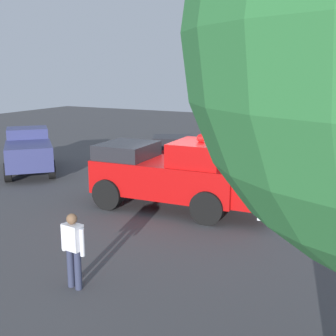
{
  "coord_description": "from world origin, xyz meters",
  "views": [
    {
      "loc": [
        13.11,
        6.33,
        4.63
      ],
      "look_at": [
        0.3,
        -0.32,
        1.37
      ],
      "focal_mm": 47.7,
      "sensor_mm": 36.0,
      "label": 1
    }
  ],
  "objects_px": {
    "vintage_fire_truck": "(174,174)",
    "parked_pickup": "(29,150)",
    "classic_hot_rod": "(166,151)",
    "traffic_cone": "(142,169)",
    "lawn_chair_near_truck": "(319,194)",
    "spectator_standing": "(73,246)",
    "spectator_seated": "(316,191)",
    "lawn_chair_by_car": "(287,189)"
  },
  "relations": [
    {
      "from": "vintage_fire_truck",
      "to": "parked_pickup",
      "type": "height_order",
      "value": "vintage_fire_truck"
    },
    {
      "from": "classic_hot_rod",
      "to": "traffic_cone",
      "type": "relative_size",
      "value": 7.45
    },
    {
      "from": "classic_hot_rod",
      "to": "lawn_chair_near_truck",
      "type": "height_order",
      "value": "classic_hot_rod"
    },
    {
      "from": "classic_hot_rod",
      "to": "spectator_standing",
      "type": "height_order",
      "value": "spectator_standing"
    },
    {
      "from": "classic_hot_rod",
      "to": "spectator_standing",
      "type": "distance_m",
      "value": 12.15
    },
    {
      "from": "parked_pickup",
      "to": "traffic_cone",
      "type": "height_order",
      "value": "parked_pickup"
    },
    {
      "from": "classic_hot_rod",
      "to": "traffic_cone",
      "type": "bearing_deg",
      "value": -3.16
    },
    {
      "from": "classic_hot_rod",
      "to": "lawn_chair_near_truck",
      "type": "bearing_deg",
      "value": 63.78
    },
    {
      "from": "lawn_chair_near_truck",
      "to": "spectator_seated",
      "type": "height_order",
      "value": "spectator_seated"
    },
    {
      "from": "vintage_fire_truck",
      "to": "lawn_chair_by_car",
      "type": "height_order",
      "value": "vintage_fire_truck"
    },
    {
      "from": "parked_pickup",
      "to": "lawn_chair_by_car",
      "type": "bearing_deg",
      "value": 91.46
    },
    {
      "from": "vintage_fire_truck",
      "to": "parked_pickup",
      "type": "distance_m",
      "value": 8.43
    },
    {
      "from": "lawn_chair_near_truck",
      "to": "spectator_seated",
      "type": "distance_m",
      "value": 0.17
    },
    {
      "from": "parked_pickup",
      "to": "lawn_chair_by_car",
      "type": "height_order",
      "value": "parked_pickup"
    },
    {
      "from": "lawn_chair_near_truck",
      "to": "spectator_seated",
      "type": "relative_size",
      "value": 0.79
    },
    {
      "from": "classic_hot_rod",
      "to": "lawn_chair_by_car",
      "type": "height_order",
      "value": "classic_hot_rod"
    },
    {
      "from": "traffic_cone",
      "to": "vintage_fire_truck",
      "type": "bearing_deg",
      "value": 43.47
    },
    {
      "from": "vintage_fire_truck",
      "to": "spectator_seated",
      "type": "distance_m",
      "value": 4.64
    },
    {
      "from": "spectator_seated",
      "to": "spectator_standing",
      "type": "relative_size",
      "value": 0.77
    },
    {
      "from": "parked_pickup",
      "to": "traffic_cone",
      "type": "bearing_deg",
      "value": 109.77
    },
    {
      "from": "vintage_fire_truck",
      "to": "spectator_standing",
      "type": "bearing_deg",
      "value": 5.61
    },
    {
      "from": "vintage_fire_truck",
      "to": "spectator_standing",
      "type": "relative_size",
      "value": 3.61
    },
    {
      "from": "lawn_chair_by_car",
      "to": "traffic_cone",
      "type": "xyz_separation_m",
      "value": [
        -1.46,
        -6.61,
        -0.28
      ]
    },
    {
      "from": "lawn_chair_near_truck",
      "to": "spectator_seated",
      "type": "xyz_separation_m",
      "value": [
        0.01,
        -0.13,
        0.11
      ]
    },
    {
      "from": "traffic_cone",
      "to": "spectator_seated",
      "type": "bearing_deg",
      "value": 77.39
    },
    {
      "from": "spectator_seated",
      "to": "lawn_chair_near_truck",
      "type": "bearing_deg",
      "value": 92.63
    },
    {
      "from": "vintage_fire_truck",
      "to": "spectator_seated",
      "type": "xyz_separation_m",
      "value": [
        -1.84,
        4.23,
        -0.5
      ]
    },
    {
      "from": "vintage_fire_truck",
      "to": "parked_pickup",
      "type": "xyz_separation_m",
      "value": [
        -1.79,
        -8.24,
        -0.21
      ]
    },
    {
      "from": "lawn_chair_by_car",
      "to": "spectator_standing",
      "type": "xyz_separation_m",
      "value": [
        8.01,
        -2.67,
        0.37
      ]
    },
    {
      "from": "parked_pickup",
      "to": "traffic_cone",
      "type": "distance_m",
      "value": 5.23
    },
    {
      "from": "classic_hot_rod",
      "to": "spectator_standing",
      "type": "relative_size",
      "value": 2.82
    },
    {
      "from": "parked_pickup",
      "to": "spectator_seated",
      "type": "distance_m",
      "value": 12.47
    },
    {
      "from": "classic_hot_rod",
      "to": "traffic_cone",
      "type": "xyz_separation_m",
      "value": [
        2.05,
        -0.11,
        -0.44
      ]
    },
    {
      "from": "classic_hot_rod",
      "to": "spectator_seated",
      "type": "relative_size",
      "value": 3.67
    },
    {
      "from": "lawn_chair_near_truck",
      "to": "spectator_standing",
      "type": "height_order",
      "value": "spectator_standing"
    },
    {
      "from": "lawn_chair_near_truck",
      "to": "traffic_cone",
      "type": "height_order",
      "value": "lawn_chair_near_truck"
    },
    {
      "from": "classic_hot_rod",
      "to": "spectator_seated",
      "type": "xyz_separation_m",
      "value": [
        3.75,
        7.48,
        -0.05
      ]
    },
    {
      "from": "vintage_fire_truck",
      "to": "lawn_chair_by_car",
      "type": "xyz_separation_m",
      "value": [
        -2.08,
        3.25,
        -0.61
      ]
    },
    {
      "from": "spectator_standing",
      "to": "spectator_seated",
      "type": "bearing_deg",
      "value": 154.86
    },
    {
      "from": "classic_hot_rod",
      "to": "parked_pickup",
      "type": "bearing_deg",
      "value": -52.66
    },
    {
      "from": "vintage_fire_truck",
      "to": "lawn_chair_near_truck",
      "type": "height_order",
      "value": "vintage_fire_truck"
    },
    {
      "from": "lawn_chair_near_truck",
      "to": "vintage_fire_truck",
      "type": "bearing_deg",
      "value": -67.02
    }
  ]
}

